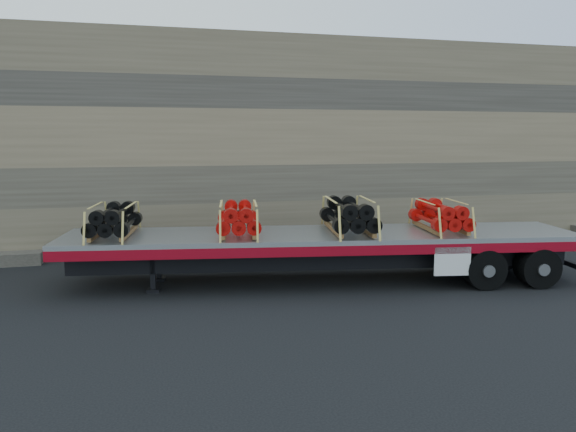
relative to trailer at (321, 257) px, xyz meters
name	(u,v)px	position (x,y,z in m)	size (l,w,h in m)	color
ground	(331,287)	(0.08, -0.57, -0.65)	(120.00, 120.00, 0.00)	black
rock_wall	(272,143)	(0.08, 5.93, 2.85)	(44.00, 3.00, 7.00)	#7A6B54
trailer	(321,257)	(0.00, 0.00, 0.00)	(12.94, 2.49, 1.29)	#ACAEB3
bundle_front	(114,221)	(-5.09, 0.81, 1.01)	(1.04, 2.07, 0.73)	black
bundle_midfront	(238,219)	(-2.09, 0.33, 1.02)	(1.05, 2.09, 0.74)	#BF0D0A
bundle_midrear	(349,216)	(0.69, -0.11, 1.05)	(1.14, 2.29, 0.81)	black
bundle_rear	(440,217)	(3.06, -0.49, 1.01)	(1.03, 2.06, 0.73)	#BF0D0A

